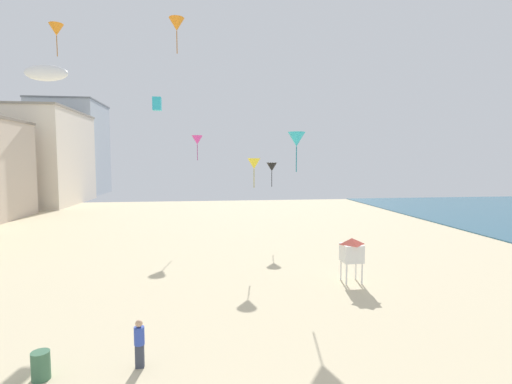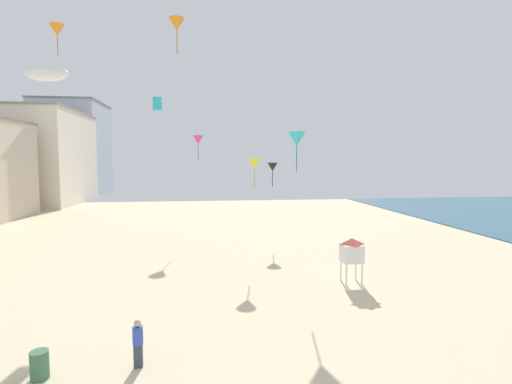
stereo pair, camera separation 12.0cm
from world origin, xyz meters
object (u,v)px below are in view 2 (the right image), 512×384
lifeguard_stand (352,251)px  beach_trash_bin (40,365)px  kite_black_delta (272,167)px  kite_flyer (138,341)px  kite_magenta_delta (198,140)px  kite_orange_delta (177,25)px  kite_yellow_delta (254,164)px  kite_cyan_delta (297,139)px  kite_orange_delta_2 (57,30)px  kite_white_parafoil (47,73)px  kite_cyan_box (158,104)px

lifeguard_stand → beach_trash_bin: size_ratio=2.83×
beach_trash_bin → kite_black_delta: bearing=62.7°
kite_flyer → kite_magenta_delta: kite_magenta_delta is taller
lifeguard_stand → kite_orange_delta: size_ratio=1.31×
lifeguard_stand → kite_yellow_delta: kite_yellow_delta is taller
kite_cyan_delta → kite_orange_delta_2: kite_orange_delta_2 is taller
beach_trash_bin → kite_orange_delta: (3.66, 10.04, 14.07)m
kite_black_delta → kite_orange_delta_2: bearing=-153.8°
beach_trash_bin → lifeguard_stand: bearing=30.9°
kite_flyer → kite_magenta_delta: bearing=-98.2°
kite_magenta_delta → kite_yellow_delta: bearing=-64.1°
kite_black_delta → kite_orange_delta_2: (-15.20, -7.49, 8.83)m
kite_cyan_delta → kite_yellow_delta: (-2.19, 4.11, -1.55)m
kite_magenta_delta → lifeguard_stand: bearing=-61.2°
kite_white_parafoil → kite_magenta_delta: size_ratio=0.92×
kite_white_parafoil → kite_cyan_delta: 14.35m
kite_black_delta → kite_orange_delta: size_ratio=1.12×
kite_black_delta → kite_white_parafoil: (-13.99, -12.49, 5.06)m
kite_flyer → kite_white_parafoil: size_ratio=0.76×
kite_magenta_delta → kite_orange_delta: bearing=-92.9°
kite_orange_delta_2 → kite_flyer: bearing=-62.5°
kite_flyer → kite_black_delta: (8.09, 21.15, 5.45)m
kite_black_delta → kite_orange_delta_2: 19.11m
beach_trash_bin → kite_magenta_delta: kite_magenta_delta is taller
kite_magenta_delta → kite_cyan_delta: bearing=-63.4°
kite_yellow_delta → kite_magenta_delta: bearing=115.9°
lifeguard_stand → kite_black_delta: (-2.28, 13.49, 4.52)m
beach_trash_bin → kite_orange_delta_2: kite_orange_delta_2 is taller
kite_orange_delta_2 → kite_cyan_box: kite_orange_delta_2 is taller
kite_orange_delta_2 → kite_magenta_delta: bearing=50.5°
kite_orange_delta → kite_orange_delta_2: (-7.80, 3.91, 0.68)m
kite_orange_delta → kite_cyan_box: bearing=107.6°
kite_black_delta → kite_magenta_delta: size_ratio=0.93×
kite_cyan_box → kite_orange_delta: bearing=-72.4°
kite_orange_delta → kite_cyan_box: 7.27m
kite_flyer → kite_cyan_delta: kite_cyan_delta is taller
lifeguard_stand → kite_magenta_delta: kite_magenta_delta is taller
kite_magenta_delta → kite_cyan_box: size_ratio=2.50×
kite_orange_delta → kite_yellow_delta: bearing=46.7°
kite_cyan_delta → kite_orange_delta_2: bearing=169.8°
kite_yellow_delta → kite_cyan_box: 8.21m
kite_flyer → lifeguard_stand: lifeguard_stand is taller
kite_cyan_delta → lifeguard_stand: bearing=-53.3°
kite_orange_delta_2 → kite_yellow_delta: bearing=6.3°
kite_flyer → kite_orange_delta_2: size_ratio=0.81×
kite_flyer → beach_trash_bin: bearing=0.9°
kite_white_parafoil → kite_magenta_delta: kite_white_parafoil is taller
kite_flyer → kite_orange_delta: bearing=-98.9°
kite_black_delta → kite_cyan_delta: kite_cyan_delta is taller
beach_trash_bin → kite_yellow_delta: 18.73m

